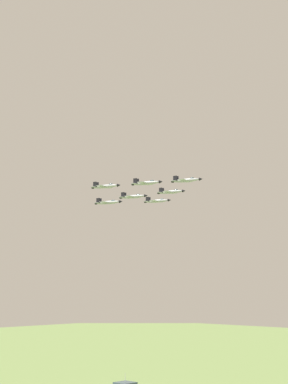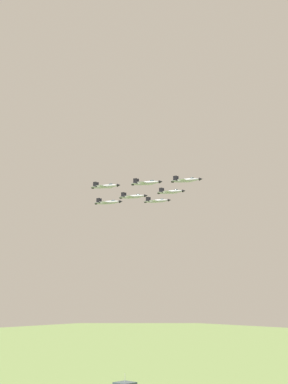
{
  "view_description": "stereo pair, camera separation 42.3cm",
  "coord_description": "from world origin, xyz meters",
  "px_view_note": "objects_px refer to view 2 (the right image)",
  "views": [
    {
      "loc": [
        -200.76,
        -175.66,
        59.34
      ],
      "look_at": [
        -5.44,
        8.4,
        99.34
      ],
      "focal_mm": 58.8,
      "sensor_mm": 36.0,
      "label": 1
    },
    {
      "loc": [
        -200.47,
        -175.96,
        59.34
      ],
      "look_at": [
        -5.44,
        8.4,
        99.34
      ],
      "focal_mm": 58.8,
      "sensor_mm": 36.0,
      "label": 2
    }
  ],
  "objects_px": {
    "jet_right_outer": "(105,186)",
    "jet_left_outer": "(157,201)",
    "jet_right_wingman": "(146,183)",
    "jet_slot_rear": "(133,197)",
    "jet_trailing": "(108,202)",
    "jet_lead": "(186,180)",
    "jet_left_wingman": "(171,192)"
  },
  "relations": [
    {
      "from": "jet_left_wingman",
      "to": "jet_slot_rear",
      "type": "xyz_separation_m",
      "value": [
        -13.73,
        9.97,
        -2.55
      ]
    },
    {
      "from": "jet_lead",
      "to": "jet_right_outer",
      "type": "relative_size",
      "value": 1.03
    },
    {
      "from": "jet_lead",
      "to": "jet_trailing",
      "type": "height_order",
      "value": "jet_lead"
    },
    {
      "from": "jet_lead",
      "to": "jet_left_wingman",
      "type": "relative_size",
      "value": 1.03
    },
    {
      "from": "jet_left_outer",
      "to": "jet_right_outer",
      "type": "height_order",
      "value": "jet_right_outer"
    },
    {
      "from": "jet_right_wingman",
      "to": "jet_slot_rear",
      "type": "relative_size",
      "value": 1.03
    },
    {
      "from": "jet_right_wingman",
      "to": "jet_right_outer",
      "type": "xyz_separation_m",
      "value": [
        -13.73,
        9.97,
        -1.91
      ]
    },
    {
      "from": "jet_left_outer",
      "to": "jet_right_outer",
      "type": "xyz_separation_m",
      "value": [
        -42.71,
        -10.37,
        0.86
      ]
    },
    {
      "from": "jet_left_outer",
      "to": "jet_left_wingman",
      "type": "bearing_deg",
      "value": -41.26
    },
    {
      "from": "jet_slot_rear",
      "to": "jet_left_outer",
      "type": "bearing_deg",
      "value": 89.84
    },
    {
      "from": "jet_right_outer",
      "to": "jet_trailing",
      "type": "distance_m",
      "value": 25.7
    },
    {
      "from": "jet_left_outer",
      "to": "jet_trailing",
      "type": "relative_size",
      "value": 0.97
    },
    {
      "from": "jet_left_wingman",
      "to": "jet_left_outer",
      "type": "bearing_deg",
      "value": 140.46
    },
    {
      "from": "jet_lead",
      "to": "jet_slot_rear",
      "type": "bearing_deg",
      "value": 179.48
    },
    {
      "from": "jet_left_wingman",
      "to": "jet_right_outer",
      "type": "relative_size",
      "value": 1.0
    },
    {
      "from": "jet_right_wingman",
      "to": "jet_trailing",
      "type": "height_order",
      "value": "jet_right_wingman"
    },
    {
      "from": "jet_left_outer",
      "to": "jet_slot_rear",
      "type": "xyz_separation_m",
      "value": [
        -21.35,
        -5.18,
        -0.65
      ]
    },
    {
      "from": "jet_right_wingman",
      "to": "jet_right_outer",
      "type": "relative_size",
      "value": 1.04
    },
    {
      "from": "jet_right_outer",
      "to": "jet_left_outer",
      "type": "bearing_deg",
      "value": 90.1
    },
    {
      "from": "jet_slot_rear",
      "to": "jet_trailing",
      "type": "bearing_deg",
      "value": 179.84
    },
    {
      "from": "jet_right_outer",
      "to": "jet_slot_rear",
      "type": "bearing_deg",
      "value": 90.1
    },
    {
      "from": "jet_left_wingman",
      "to": "jet_lead",
      "type": "bearing_deg",
      "value": -39.53
    },
    {
      "from": "jet_right_wingman",
      "to": "jet_right_outer",
      "type": "bearing_deg",
      "value": -139.93
    },
    {
      "from": "jet_right_wingman",
      "to": "jet_trailing",
      "type": "distance_m",
      "value": 28.56
    },
    {
      "from": "jet_lead",
      "to": "jet_left_outer",
      "type": "height_order",
      "value": "jet_lead"
    },
    {
      "from": "jet_lead",
      "to": "jet_trailing",
      "type": "relative_size",
      "value": 1.0
    },
    {
      "from": "jet_right_outer",
      "to": "jet_trailing",
      "type": "xyz_separation_m",
      "value": [
        18.3,
        17.74,
        -3.23
      ]
    },
    {
      "from": "jet_slot_rear",
      "to": "jet_left_wingman",
      "type": "bearing_deg",
      "value": 40.21
    },
    {
      "from": "jet_lead",
      "to": "jet_slot_rear",
      "type": "xyz_separation_m",
      "value": [
        -6.1,
        25.12,
        -5.08
      ]
    },
    {
      "from": "jet_left_outer",
      "to": "jet_lead",
      "type": "bearing_deg",
      "value": -41.26
    },
    {
      "from": "jet_right_wingman",
      "to": "jet_lead",
      "type": "bearing_deg",
      "value": 40.08
    },
    {
      "from": "jet_right_wingman",
      "to": "jet_trailing",
      "type": "bearing_deg",
      "value": 156.68
    }
  ]
}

